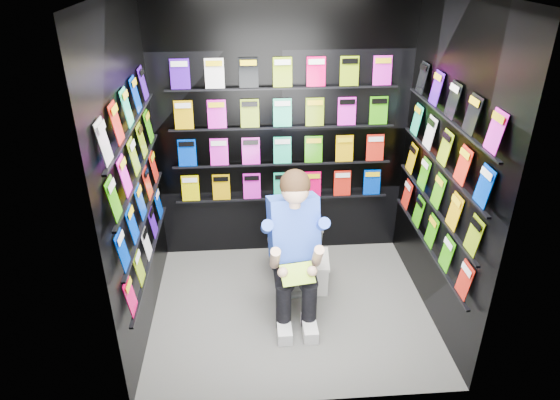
{
  "coord_description": "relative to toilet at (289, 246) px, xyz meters",
  "views": [
    {
      "loc": [
        -0.36,
        -3.46,
        2.88
      ],
      "look_at": [
        -0.09,
        0.15,
        1.01
      ],
      "focal_mm": 32.0,
      "sensor_mm": 36.0,
      "label": 1
    }
  ],
  "objects": [
    {
      "name": "wall_back",
      "position": [
        -0.02,
        0.55,
        0.93
      ],
      "size": [
        2.4,
        0.04,
        2.6
      ],
      "primitive_type": "cube",
      "color": "black",
      "rests_on": "floor"
    },
    {
      "name": "wall_front",
      "position": [
        -0.02,
        -1.45,
        0.93
      ],
      "size": [
        2.4,
        0.04,
        2.6
      ],
      "primitive_type": "cube",
      "color": "black",
      "rests_on": "floor"
    },
    {
      "name": "wall_right",
      "position": [
        1.18,
        -0.45,
        0.93
      ],
      "size": [
        0.04,
        2.0,
        2.6
      ],
      "primitive_type": "cube",
      "color": "black",
      "rests_on": "floor"
    },
    {
      "name": "held_comic",
      "position": [
        -0.0,
        -0.73,
        0.21
      ],
      "size": [
        0.28,
        0.19,
        0.11
      ],
      "primitive_type": "cube",
      "rotation": [
        -0.96,
        0.0,
        0.16
      ],
      "color": "green",
      "rests_on": "reader"
    },
    {
      "name": "reader",
      "position": [
        0.0,
        -0.38,
        0.42
      ],
      "size": [
        0.67,
        0.88,
        1.47
      ],
      "primitive_type": null,
      "rotation": [
        0.0,
        0.0,
        0.16
      ],
      "color": "blue",
      "rests_on": "toilet"
    },
    {
      "name": "comics_right",
      "position": [
        1.15,
        -0.45,
        0.94
      ],
      "size": [
        0.06,
        1.7,
        1.37
      ],
      "primitive_type": null,
      "color": "#E70152",
      "rests_on": "wall_right"
    },
    {
      "name": "floor",
      "position": [
        -0.02,
        -0.45,
        -0.37
      ],
      "size": [
        2.4,
        2.4,
        0.0
      ],
      "primitive_type": "plane",
      "color": "#595A57",
      "rests_on": "ground"
    },
    {
      "name": "longbox",
      "position": [
        0.25,
        -0.11,
        -0.23
      ],
      "size": [
        0.24,
        0.38,
        0.27
      ],
      "primitive_type": "cube",
      "rotation": [
        0.0,
        0.0,
        -0.11
      ],
      "color": "silver",
      "rests_on": "floor"
    },
    {
      "name": "comics_back",
      "position": [
        -0.02,
        0.52,
        0.94
      ],
      "size": [
        2.1,
        0.06,
        1.37
      ],
      "primitive_type": null,
      "color": "#E70152",
      "rests_on": "wall_back"
    },
    {
      "name": "longbox_lid",
      "position": [
        0.25,
        -0.11,
        -0.08
      ],
      "size": [
        0.26,
        0.4,
        0.03
      ],
      "primitive_type": "cube",
      "rotation": [
        0.0,
        0.0,
        -0.11
      ],
      "color": "silver",
      "rests_on": "longbox"
    },
    {
      "name": "wall_left",
      "position": [
        -1.22,
        -0.45,
        0.93
      ],
      "size": [
        0.04,
        2.0,
        2.6
      ],
      "primitive_type": "cube",
      "color": "black",
      "rests_on": "floor"
    },
    {
      "name": "comics_left",
      "position": [
        -1.19,
        -0.45,
        0.94
      ],
      "size": [
        0.06,
        1.7,
        1.37
      ],
      "primitive_type": null,
      "color": "#E70152",
      "rests_on": "wall_left"
    },
    {
      "name": "toilet",
      "position": [
        0.0,
        0.0,
        0.0
      ],
      "size": [
        0.53,
        0.81,
        0.73
      ],
      "primitive_type": "imported",
      "rotation": [
        0.0,
        0.0,
        3.3
      ],
      "color": "silver",
      "rests_on": "floor"
    }
  ]
}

